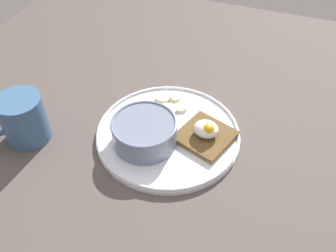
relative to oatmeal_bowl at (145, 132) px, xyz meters
The scene contains 10 objects.
ground_plane 6.88cm from the oatmeal_bowl, 133.26° to the right, with size 120.00×120.00×2.00cm, color #4C4340.
plate 5.83cm from the oatmeal_bowl, 133.26° to the right, with size 29.11×29.11×1.60cm.
oatmeal_bowl is the anchor object (origin of this frame).
toast_slice 12.16cm from the oatmeal_bowl, 156.15° to the right, with size 12.62×12.62×1.17cm.
poached_egg 12.05cm from the oatmeal_bowl, 156.75° to the right, with size 4.97×4.32×3.41cm.
banana_slice_front 12.34cm from the oatmeal_bowl, 106.97° to the right, with size 3.36×3.44×1.30cm.
banana_slice_left 13.00cm from the oatmeal_bowl, 85.66° to the right, with size 4.45×4.51×1.45cm.
banana_slice_back 9.88cm from the oatmeal_bowl, 98.26° to the right, with size 4.79×4.83×1.33cm.
banana_slice_right 13.69cm from the oatmeal_bowl, 97.25° to the right, with size 3.73×3.79×1.69cm.
coffee_mug 23.92cm from the oatmeal_bowl, 14.48° to the left, with size 10.09×10.80×9.97cm.
Camera 1 is at (-17.80, 49.41, 57.52)cm, focal length 40.00 mm.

